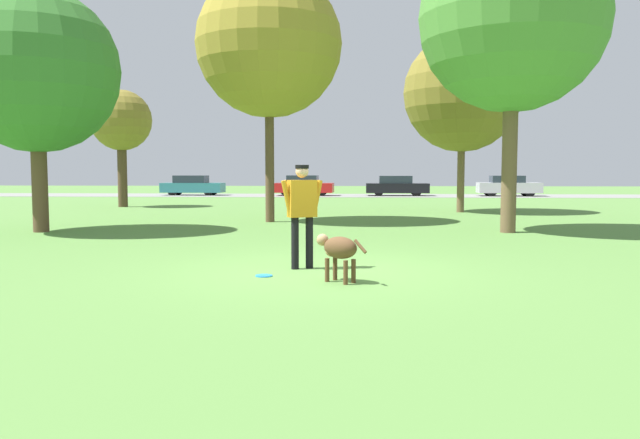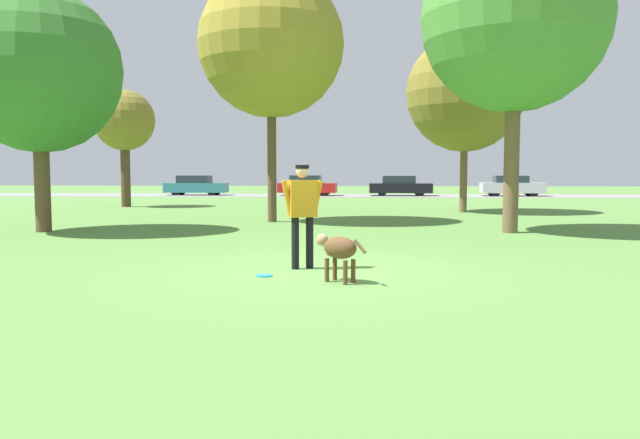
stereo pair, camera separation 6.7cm
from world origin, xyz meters
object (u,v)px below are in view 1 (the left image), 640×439
object	(u,v)px
person	(302,206)
parked_car_teal	(192,186)
tree_far_right	(462,93)
parked_car_red	(304,186)
tree_near_right	(513,19)
parked_car_silver	(508,186)
dog	(338,249)
parked_car_black	(397,186)
tree_mid_center	(269,44)
tree_near_left	(36,71)
frisbee	(264,276)
tree_far_left	(121,121)

from	to	relation	value
person	parked_car_teal	bearing A→B (deg)	82.86
person	tree_far_right	world-z (taller)	tree_far_right
parked_car_red	tree_near_right	bearing A→B (deg)	-70.56
person	parked_car_silver	world-z (taller)	person
dog	parked_car_red	xyz separation A→B (m)	(-3.39, 33.03, 0.18)
person	parked_car_black	xyz separation A→B (m)	(3.56, 31.95, -0.41)
tree_far_right	parked_car_teal	world-z (taller)	tree_far_right
tree_near_right	parked_car_silver	distance (m)	26.35
parked_car_teal	tree_mid_center	bearing A→B (deg)	-67.94
tree_near_left	person	bearing A→B (deg)	-37.80
person	parked_car_teal	distance (m)	33.81
tree_near_right	tree_far_right	bearing A→B (deg)	89.51
person	parked_car_teal	xyz separation A→B (m)	(-10.54, 32.12, -0.41)
frisbee	person	bearing A→B (deg)	56.52
tree_mid_center	parked_car_silver	distance (m)	26.04
person	tree_mid_center	size ratio (longest dim) A/B	0.22
tree_far_left	tree_near_right	world-z (taller)	tree_near_right
tree_near_left	parked_car_black	bearing A→B (deg)	66.36
tree_near_right	parked_car_black	bearing A→B (deg)	93.36
person	tree_mid_center	distance (m)	11.05
parked_car_teal	parked_car_red	distance (m)	7.82
tree_near_right	parked_car_teal	distance (m)	30.28
frisbee	parked_car_red	size ratio (longest dim) A/B	0.07
tree_near_left	parked_car_black	xyz separation A→B (m)	(11.34, 25.91, -3.72)
parked_car_silver	parked_car_red	bearing A→B (deg)	-177.17
tree_far_left	tree_near_left	size ratio (longest dim) A/B	0.82
dog	tree_far_right	distance (m)	17.50
tree_near_left	dog	bearing A→B (deg)	-40.83
tree_mid_center	parked_car_red	world-z (taller)	tree_mid_center
tree_mid_center	parked_car_black	xyz separation A→B (m)	(5.52, 22.13, -5.10)
dog	tree_mid_center	xyz separation A→B (m)	(-2.61, 11.08, 5.27)
parked_car_teal	parked_car_silver	xyz separation A→B (m)	(21.54, -0.28, 0.02)
tree_far_right	parked_car_black	size ratio (longest dim) A/B	1.70
tree_mid_center	parked_car_black	world-z (taller)	tree_mid_center
tree_mid_center	tree_near_right	xyz separation A→B (m)	(7.00, -3.15, -0.04)
tree_mid_center	tree_near_right	size ratio (longest dim) A/B	0.99
dog	parked_car_black	size ratio (longest dim) A/B	0.19
person	frisbee	world-z (taller)	person
tree_near_right	parked_car_silver	size ratio (longest dim) A/B	1.98
frisbee	parked_car_black	bearing A→B (deg)	82.86
parked_car_silver	tree_far_left	bearing A→B (deg)	-144.20
tree_far_left	tree_near_left	bearing A→B (deg)	-79.17
parked_car_silver	frisbee	bearing A→B (deg)	-106.91
parked_car_teal	tree_far_right	bearing A→B (deg)	-46.37
frisbee	parked_car_teal	xyz separation A→B (m)	(-10.00, 32.94, 0.66)
dog	parked_car_red	size ratio (longest dim) A/B	0.20
tree_far_right	dog	bearing A→B (deg)	-105.25
tree_mid_center	parked_car_red	xyz separation A→B (m)	(-0.78, 21.95, -5.09)
tree_mid_center	dog	bearing A→B (deg)	-76.73
tree_mid_center	parked_car_silver	xyz separation A→B (m)	(12.95, 22.02, -5.08)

